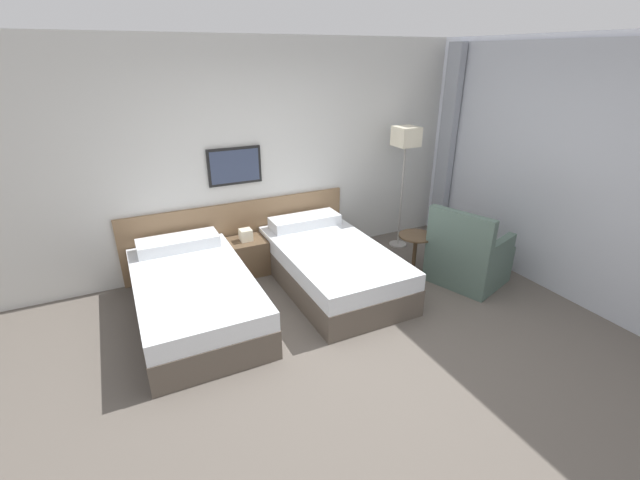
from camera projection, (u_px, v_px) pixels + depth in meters
ground_plane at (361, 349)px, 3.94m from camera, size 16.00×16.00×0.00m
wall_headboard at (269, 160)px, 5.24m from camera, size 10.00×0.10×2.70m
wall_window at (581, 176)px, 4.40m from camera, size 0.21×4.70×2.70m
bed_near_door at (194, 296)px, 4.32m from camera, size 1.10×1.97×0.61m
bed_near_window at (331, 265)px, 4.95m from camera, size 1.10×1.97×0.61m
nightstand at (247, 256)px, 5.24m from camera, size 0.46×0.40×0.57m
floor_lamp at (406, 144)px, 5.52m from camera, size 0.29×0.29×1.65m
side_table at (415, 247)px, 5.16m from camera, size 0.42×0.42×0.51m
armchair at (467, 258)px, 5.00m from camera, size 0.93×0.95×0.94m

